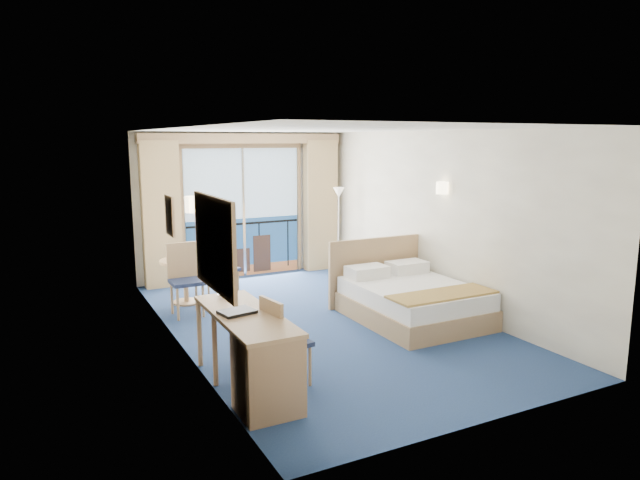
{
  "coord_description": "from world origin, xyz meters",
  "views": [
    {
      "loc": [
        -3.56,
        -6.89,
        2.57
      ],
      "look_at": [
        0.07,
        0.2,
        1.16
      ],
      "focal_mm": 32.0,
      "sensor_mm": 36.0,
      "label": 1
    }
  ],
  "objects_px": {
    "desk_chair": "(281,337)",
    "table_chair_a": "(219,266)",
    "bed": "(410,299)",
    "desk": "(263,363)",
    "armchair": "(369,269)",
    "table_chair_b": "(185,275)",
    "floor_lamp": "(339,209)",
    "nightstand": "(396,279)",
    "round_table": "(185,270)"
  },
  "relations": [
    {
      "from": "armchair",
      "to": "desk_chair",
      "type": "xyz_separation_m",
      "value": [
        -2.95,
        -2.99,
        0.21
      ]
    },
    {
      "from": "armchair",
      "to": "floor_lamp",
      "type": "xyz_separation_m",
      "value": [
        0.04,
        1.17,
        0.93
      ]
    },
    {
      "from": "desk_chair",
      "to": "table_chair_a",
      "type": "xyz_separation_m",
      "value": [
        0.43,
        3.52,
        0.01
      ]
    },
    {
      "from": "floor_lamp",
      "to": "round_table",
      "type": "distance_m",
      "value": 3.24
    },
    {
      "from": "bed",
      "to": "table_chair_b",
      "type": "bearing_deg",
      "value": 148.59
    },
    {
      "from": "armchair",
      "to": "table_chair_a",
      "type": "relative_size",
      "value": 0.76
    },
    {
      "from": "nightstand",
      "to": "floor_lamp",
      "type": "height_order",
      "value": "floor_lamp"
    },
    {
      "from": "armchair",
      "to": "table_chair_a",
      "type": "bearing_deg",
      "value": -58.9
    },
    {
      "from": "desk_chair",
      "to": "round_table",
      "type": "relative_size",
      "value": 1.23
    },
    {
      "from": "desk_chair",
      "to": "table_chair_a",
      "type": "relative_size",
      "value": 0.99
    },
    {
      "from": "bed",
      "to": "desk",
      "type": "xyz_separation_m",
      "value": [
        -2.91,
        -1.6,
        0.16
      ]
    },
    {
      "from": "floor_lamp",
      "to": "desk",
      "type": "xyz_separation_m",
      "value": [
        -3.33,
        -4.51,
        -0.82
      ]
    },
    {
      "from": "desk",
      "to": "table_chair_a",
      "type": "distance_m",
      "value": 3.94
    },
    {
      "from": "desk",
      "to": "table_chair_a",
      "type": "bearing_deg",
      "value": 78.73
    },
    {
      "from": "table_chair_a",
      "to": "armchair",
      "type": "bearing_deg",
      "value": -132.24
    },
    {
      "from": "floor_lamp",
      "to": "table_chair_a",
      "type": "bearing_deg",
      "value": -165.87
    },
    {
      "from": "desk",
      "to": "round_table",
      "type": "distance_m",
      "value": 3.9
    },
    {
      "from": "bed",
      "to": "armchair",
      "type": "distance_m",
      "value": 1.78
    },
    {
      "from": "table_chair_a",
      "to": "table_chair_b",
      "type": "distance_m",
      "value": 0.88
    },
    {
      "from": "nightstand",
      "to": "table_chair_b",
      "type": "distance_m",
      "value": 3.44
    },
    {
      "from": "desk_chair",
      "to": "round_table",
      "type": "distance_m",
      "value": 3.55
    },
    {
      "from": "bed",
      "to": "floor_lamp",
      "type": "bearing_deg",
      "value": 81.78
    },
    {
      "from": "desk",
      "to": "round_table",
      "type": "relative_size",
      "value": 2.23
    },
    {
      "from": "desk",
      "to": "desk_chair",
      "type": "relative_size",
      "value": 1.81
    },
    {
      "from": "bed",
      "to": "desk",
      "type": "height_order",
      "value": "bed"
    },
    {
      "from": "nightstand",
      "to": "desk_chair",
      "type": "relative_size",
      "value": 0.56
    },
    {
      "from": "bed",
      "to": "floor_lamp",
      "type": "relative_size",
      "value": 1.19
    },
    {
      "from": "armchair",
      "to": "table_chair_a",
      "type": "height_order",
      "value": "table_chair_a"
    },
    {
      "from": "desk",
      "to": "round_table",
      "type": "bearing_deg",
      "value": 86.66
    },
    {
      "from": "nightstand",
      "to": "table_chair_a",
      "type": "bearing_deg",
      "value": 158.14
    },
    {
      "from": "nightstand",
      "to": "round_table",
      "type": "height_order",
      "value": "round_table"
    },
    {
      "from": "bed",
      "to": "nightstand",
      "type": "distance_m",
      "value": 1.31
    },
    {
      "from": "round_table",
      "to": "table_chair_b",
      "type": "height_order",
      "value": "table_chair_b"
    },
    {
      "from": "armchair",
      "to": "bed",
      "type": "bearing_deg",
      "value": 30.61
    },
    {
      "from": "bed",
      "to": "nightstand",
      "type": "xyz_separation_m",
      "value": [
        0.56,
        1.18,
        -0.03
      ]
    },
    {
      "from": "nightstand",
      "to": "round_table",
      "type": "bearing_deg",
      "value": 161.04
    },
    {
      "from": "bed",
      "to": "round_table",
      "type": "distance_m",
      "value": 3.53
    },
    {
      "from": "floor_lamp",
      "to": "round_table",
      "type": "height_order",
      "value": "floor_lamp"
    },
    {
      "from": "bed",
      "to": "table_chair_a",
      "type": "distance_m",
      "value": 3.12
    },
    {
      "from": "desk_chair",
      "to": "nightstand",
      "type": "bearing_deg",
      "value": -61.51
    },
    {
      "from": "table_chair_b",
      "to": "table_chair_a",
      "type": "bearing_deg",
      "value": 37.69
    },
    {
      "from": "desk_chair",
      "to": "table_chair_a",
      "type": "bearing_deg",
      "value": -16.45
    },
    {
      "from": "bed",
      "to": "desk_chair",
      "type": "height_order",
      "value": "bed"
    },
    {
      "from": "nightstand",
      "to": "round_table",
      "type": "relative_size",
      "value": 0.69
    },
    {
      "from": "bed",
      "to": "floor_lamp",
      "type": "distance_m",
      "value": 3.09
    },
    {
      "from": "desk",
      "to": "desk_chair",
      "type": "height_order",
      "value": "desk_chair"
    },
    {
      "from": "round_table",
      "to": "armchair",
      "type": "bearing_deg",
      "value": -10.39
    },
    {
      "from": "nightstand",
      "to": "armchair",
      "type": "relative_size",
      "value": 0.72
    },
    {
      "from": "table_chair_b",
      "to": "desk_chair",
      "type": "bearing_deg",
      "value": -85.37
    },
    {
      "from": "floor_lamp",
      "to": "armchair",
      "type": "bearing_deg",
      "value": -91.94
    }
  ]
}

